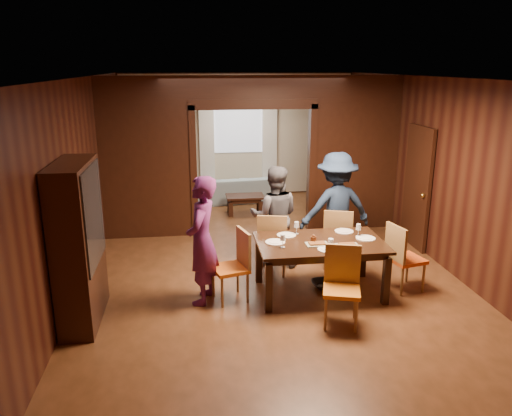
{
  "coord_description": "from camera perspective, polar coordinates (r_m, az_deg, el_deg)",
  "views": [
    {
      "loc": [
        -1.15,
        -7.39,
        3.09
      ],
      "look_at": [
        -0.22,
        -0.4,
        1.05
      ],
      "focal_mm": 35.0,
      "sensor_mm": 36.0,
      "label": 1
    }
  ],
  "objects": [
    {
      "name": "floor",
      "position": [
        8.09,
        1.17,
        -6.32
      ],
      "size": [
        9.0,
        9.0,
        0.0
      ],
      "primitive_type": "plane",
      "color": "#4A2B14",
      "rests_on": "ground"
    },
    {
      "name": "ceiling",
      "position": [
        7.48,
        1.31,
        14.68
      ],
      "size": [
        5.5,
        9.0,
        0.02
      ],
      "primitive_type": "cube",
      "color": "silver",
      "rests_on": "room_walls"
    },
    {
      "name": "room_walls",
      "position": [
        9.48,
        -0.52,
        6.52
      ],
      "size": [
        5.52,
        9.01,
        2.9
      ],
      "color": "black",
      "rests_on": "floor"
    },
    {
      "name": "person_purple",
      "position": [
        6.59,
        -6.19,
        -3.71
      ],
      "size": [
        0.58,
        0.72,
        1.73
      ],
      "primitive_type": "imported",
      "rotation": [
        0.0,
        0.0,
        -1.86
      ],
      "color": "#5E205B",
      "rests_on": "floor"
    },
    {
      "name": "person_grey",
      "position": [
        7.78,
        2.12,
        -0.97
      ],
      "size": [
        0.88,
        0.74,
        1.6
      ],
      "primitive_type": "imported",
      "rotation": [
        0.0,
        0.0,
        2.96
      ],
      "color": "#4D4C53",
      "rests_on": "floor"
    },
    {
      "name": "person_navy",
      "position": [
        7.97,
        9.12,
        -0.05
      ],
      "size": [
        1.22,
        0.79,
        1.79
      ],
      "primitive_type": "imported",
      "rotation": [
        0.0,
        0.0,
        3.25
      ],
      "color": "#192840",
      "rests_on": "floor"
    },
    {
      "name": "sofa",
      "position": [
        11.63,
        -2.07,
        2.21
      ],
      "size": [
        2.05,
        0.96,
        0.58
      ],
      "primitive_type": "imported",
      "rotation": [
        0.0,
        0.0,
        3.24
      ],
      "color": "#8EABBA",
      "rests_on": "floor"
    },
    {
      "name": "serving_bowl",
      "position": [
        7.02,
        8.06,
        -3.02
      ],
      "size": [
        0.37,
        0.37,
        0.09
      ],
      "primitive_type": "imported",
      "color": "black",
      "rests_on": "dining_table"
    },
    {
      "name": "dining_table",
      "position": [
        7.01,
        7.26,
        -6.73
      ],
      "size": [
        1.73,
        1.08,
        0.76
      ],
      "primitive_type": "cube",
      "color": "black",
      "rests_on": "floor"
    },
    {
      "name": "coffee_table",
      "position": [
        10.65,
        -1.26,
        0.4
      ],
      "size": [
        0.8,
        0.5,
        0.4
      ],
      "primitive_type": "cube",
      "color": "black",
      "rests_on": "floor"
    },
    {
      "name": "chair_left",
      "position": [
        6.73,
        -3.0,
        -6.67
      ],
      "size": [
        0.54,
        0.54,
        0.97
      ],
      "primitive_type": null,
      "rotation": [
        0.0,
        0.0,
        -1.29
      ],
      "color": "orange",
      "rests_on": "floor"
    },
    {
      "name": "chair_right",
      "position": [
        7.34,
        16.8,
        -5.39
      ],
      "size": [
        0.53,
        0.53,
        0.97
      ],
      "primitive_type": null,
      "rotation": [
        0.0,
        0.0,
        1.8
      ],
      "color": "#D24913",
      "rests_on": "floor"
    },
    {
      "name": "chair_far_l",
      "position": [
        7.58,
        1.92,
        -3.97
      ],
      "size": [
        0.53,
        0.53,
        0.97
      ],
      "primitive_type": null,
      "rotation": [
        0.0,
        0.0,
        2.91
      ],
      "color": "red",
      "rests_on": "floor"
    },
    {
      "name": "chair_far_r",
      "position": [
        7.91,
        9.33,
        -3.31
      ],
      "size": [
        0.56,
        0.56,
        0.97
      ],
      "primitive_type": null,
      "rotation": [
        0.0,
        0.0,
        2.82
      ],
      "color": "orange",
      "rests_on": "floor"
    },
    {
      "name": "chair_near",
      "position": [
        6.19,
        9.77,
        -8.99
      ],
      "size": [
        0.55,
        0.55,
        0.97
      ],
      "primitive_type": null,
      "rotation": [
        0.0,
        0.0,
        -0.29
      ],
      "color": "orange",
      "rests_on": "floor"
    },
    {
      "name": "hutch",
      "position": [
        6.4,
        -19.63,
        -3.92
      ],
      "size": [
        0.4,
        1.2,
        2.0
      ],
      "primitive_type": "cube",
      "color": "black",
      "rests_on": "floor"
    },
    {
      "name": "door_right",
      "position": [
        9.01,
        17.95,
        2.26
      ],
      "size": [
        0.06,
        0.9,
        2.1
      ],
      "primitive_type": "cube",
      "color": "black",
      "rests_on": "floor"
    },
    {
      "name": "window_far",
      "position": [
        11.96,
        -2.06,
        9.47
      ],
      "size": [
        1.2,
        0.03,
        1.3
      ],
      "primitive_type": "cube",
      "color": "silver",
      "rests_on": "back_wall"
    },
    {
      "name": "curtain_left",
      "position": [
        11.94,
        -5.63,
        7.2
      ],
      "size": [
        0.35,
        0.06,
        2.4
      ],
      "primitive_type": "cube",
      "color": "white",
      "rests_on": "back_wall"
    },
    {
      "name": "curtain_right",
      "position": [
        12.08,
        1.55,
        7.38
      ],
      "size": [
        0.35,
        0.06,
        2.4
      ],
      "primitive_type": "cube",
      "color": "white",
      "rests_on": "back_wall"
    },
    {
      "name": "plate_left",
      "position": [
        6.78,
        2.21,
        -3.91
      ],
      "size": [
        0.27,
        0.27,
        0.01
      ],
      "primitive_type": "cylinder",
      "color": "white",
      "rests_on": "dining_table"
    },
    {
      "name": "plate_far_l",
      "position": [
        7.06,
        3.5,
        -3.11
      ],
      "size": [
        0.27,
        0.27,
        0.01
      ],
      "primitive_type": "cylinder",
      "color": "silver",
      "rests_on": "dining_table"
    },
    {
      "name": "plate_far_r",
      "position": [
        7.32,
        10.03,
        -2.64
      ],
      "size": [
        0.27,
        0.27,
        0.01
      ],
      "primitive_type": "cylinder",
      "color": "silver",
      "rests_on": "dining_table"
    },
    {
      "name": "plate_right",
      "position": [
        7.09,
        12.41,
        -3.39
      ],
      "size": [
        0.27,
        0.27,
        0.01
      ],
      "primitive_type": "cylinder",
      "color": "white",
      "rests_on": "dining_table"
    },
    {
      "name": "plate_near",
      "position": [
        6.58,
        8.21,
        -4.71
      ],
      "size": [
        0.27,
        0.27,
        0.01
      ],
      "primitive_type": "cylinder",
      "color": "silver",
      "rests_on": "dining_table"
    },
    {
      "name": "platter_a",
      "position": [
        6.73,
        7.0,
        -4.08
      ],
      "size": [
        0.3,
        0.2,
        0.04
      ],
      "primitive_type": "cube",
      "color": "gray",
      "rests_on": "dining_table"
    },
    {
      "name": "platter_b",
      "position": [
        6.75,
        10.4,
        -4.18
      ],
      "size": [
        0.3,
        0.2,
        0.04
      ],
      "primitive_type": "cube",
      "color": "gray",
      "rests_on": "dining_table"
    },
    {
      "name": "wineglass_left",
      "position": [
        6.58,
        3.08,
        -3.78
      ],
      "size": [
        0.08,
        0.08,
        0.18
      ],
      "primitive_type": null,
      "color": "silver",
      "rests_on": "dining_table"
    },
    {
      "name": "wineglass_far",
      "position": [
        7.11,
        4.65,
        -2.27
      ],
      "size": [
        0.08,
        0.08,
        0.18
      ],
      "primitive_type": null,
      "color": "silver",
      "rests_on": "dining_table"
    },
    {
      "name": "wineglass_right",
      "position": [
        7.14,
        11.63,
        -2.5
      ],
      "size": [
        0.08,
        0.08,
        0.18
      ],
      "primitive_type": null,
      "color": "silver",
      "rests_on": "dining_table"
    },
    {
      "name": "tumbler",
      "position": [
        6.6,
        8.52,
        -4.07
      ],
      "size": [
        0.07,
        0.07,
        0.14
      ],
      "primitive_type": "cylinder",
      "color": "silver",
      "rests_on": "dining_table"
    },
    {
      "name": "condiment_jar",
      "position": [
        6.79,
        6.58,
        -3.54
      ],
      "size": [
        0.08,
        0.08,
        0.11
      ],
      "primitive_type": null,
      "color": "#482310",
      "rests_on": "dining_table"
    }
  ]
}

